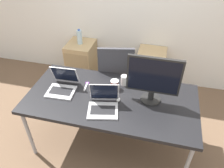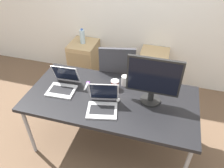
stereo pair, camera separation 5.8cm
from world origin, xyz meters
The scene contains 14 objects.
ground_plane centered at (0.00, 0.00, 0.00)m, with size 14.00×14.00×0.00m, color brown.
wall_back centered at (0.00, 1.49, 1.30)m, with size 10.00×0.05×2.60m.
desk centered at (0.00, 0.00, 0.70)m, with size 1.83×0.90×0.75m.
office_chair centered at (-0.11, 0.69, 0.40)m, with size 0.57×0.60×1.07m.
cabinet_left centered at (-0.82, 1.22, 0.34)m, with size 0.42×0.47×0.67m.
cabinet_right centered at (0.33, 1.22, 0.34)m, with size 0.42×0.47×0.67m.
water_bottle centered at (-0.82, 1.22, 0.79)m, with size 0.08×0.08×0.24m.
laptop_left centered at (-0.03, -0.17, 0.80)m, with size 0.35×0.35×0.25m.
laptop_right centered at (-0.56, 0.00, 0.80)m, with size 0.31×0.34×0.25m.
monitor centered at (0.41, 0.06, 1.02)m, with size 0.53×0.21×0.52m.
mouse centered at (0.09, -0.03, 0.76)m, with size 0.04×0.06×0.03m.
coffee_cup_white centered at (0.09, 0.26, 0.81)m, with size 0.08×0.08×0.12m.
coffee_cup_brown centered at (0.00, 0.16, 0.80)m, with size 0.09×0.09×0.11m.
scissors centered at (-0.32, 0.13, 0.75)m, with size 0.05×0.17×0.01m.
Camera 2 is at (0.50, -1.69, 2.30)m, focal length 35.00 mm.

